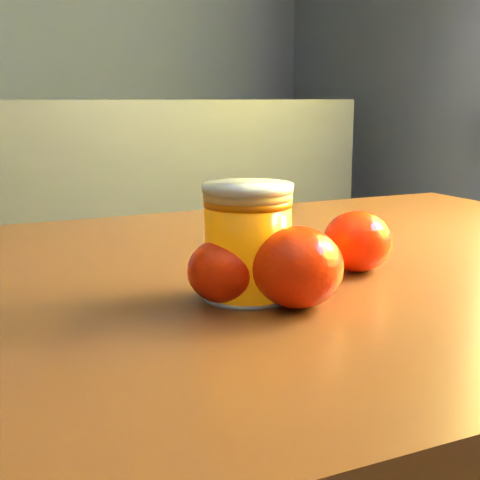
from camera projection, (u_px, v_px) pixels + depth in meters
name	position (u px, v px, depth m)	size (l,w,h in m)	color
table	(281.00, 353.00, 0.69)	(1.00, 0.71, 0.74)	brown
juice_glass	(248.00, 242.00, 0.55)	(0.08, 0.08, 0.09)	orange
orange_front	(224.00, 271.00, 0.54)	(0.06, 0.06, 0.05)	#FF2905
orange_back	(357.00, 241.00, 0.64)	(0.07, 0.07, 0.06)	#FF2905
orange_extra	(297.00, 267.00, 0.53)	(0.07, 0.07, 0.07)	#FF2905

